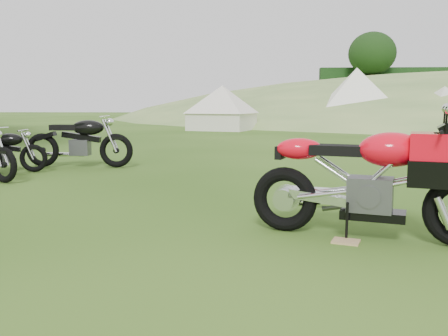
# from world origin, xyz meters

# --- Properties ---
(ground) EXTENTS (120.00, 120.00, 0.00)m
(ground) POSITION_xyz_m (0.00, 0.00, 0.00)
(ground) COLOR #264B10
(ground) RESTS_ON ground
(sport_motorcycle) EXTENTS (2.24, 1.19, 1.31)m
(sport_motorcycle) POSITION_xyz_m (1.28, -0.22, 0.65)
(sport_motorcycle) COLOR red
(sport_motorcycle) RESTS_ON ground
(plywood_board) EXTENTS (0.30, 0.27, 0.02)m
(plywood_board) POSITION_xyz_m (1.06, -0.38, 0.01)
(plywood_board) COLOR tan
(plywood_board) RESTS_ON ground
(vintage_moto_c) EXTENTS (1.65, 0.50, 0.86)m
(vintage_moto_c) POSITION_xyz_m (-4.52, 4.03, 0.43)
(vintage_moto_c) COLOR black
(vintage_moto_c) RESTS_ON ground
(vintage_moto_d) EXTENTS (2.13, 0.52, 1.12)m
(vintage_moto_d) POSITION_xyz_m (-3.33, 4.83, 0.56)
(vintage_moto_d) COLOR black
(vintage_moto_d) RESTS_ON ground
(tent_left) EXTENTS (3.30, 3.30, 2.29)m
(tent_left) POSITION_xyz_m (-1.30, 18.68, 1.14)
(tent_left) COLOR white
(tent_left) RESTS_ON ground
(tent_mid) EXTENTS (3.46, 3.46, 2.90)m
(tent_mid) POSITION_xyz_m (5.52, 21.66, 1.45)
(tent_mid) COLOR white
(tent_mid) RESTS_ON ground
(tent_right) EXTENTS (3.18, 3.18, 2.28)m
(tent_right) POSITION_xyz_m (9.35, 19.81, 1.14)
(tent_right) COLOR beige
(tent_right) RESTS_ON ground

